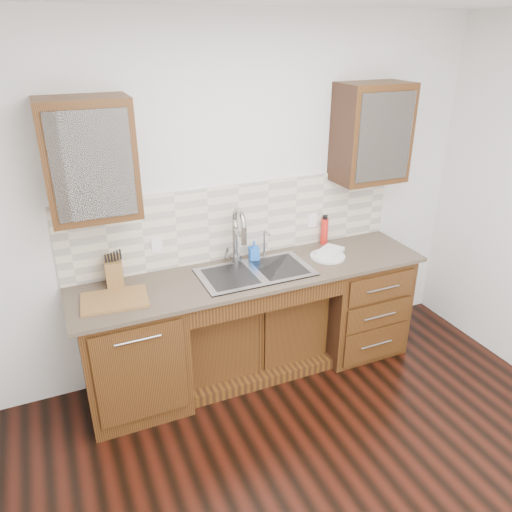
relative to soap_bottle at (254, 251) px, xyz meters
name	(u,v)px	position (x,y,z in m)	size (l,w,h in m)	color
wall_back	(235,201)	(-0.08, 0.19, 0.36)	(4.00, 0.10, 2.70)	white
base_cabinet_left	(133,353)	(-1.03, -0.17, -0.55)	(0.70, 0.62, 0.88)	#593014
base_cabinet_center	(250,328)	(-0.08, -0.08, -0.64)	(1.20, 0.44, 0.70)	#593014
base_cabinet_right	(356,300)	(0.87, -0.17, -0.55)	(0.70, 0.62, 0.88)	#593014
countertop	(255,274)	(-0.08, -0.19, -0.10)	(2.70, 0.65, 0.03)	#84705B
backsplash	(239,221)	(-0.08, 0.13, 0.21)	(2.70, 0.02, 0.59)	beige
sink	(255,283)	(-0.08, -0.20, -0.17)	(0.84, 0.46, 0.19)	#9E9EA5
faucet	(235,238)	(-0.15, 0.03, 0.12)	(0.04, 0.04, 0.40)	#999993
filter_tap	(264,242)	(0.10, 0.04, 0.04)	(0.02, 0.02, 0.24)	#999993
upper_cabinet_left	(89,160)	(-1.13, -0.03, 0.83)	(0.55, 0.34, 0.75)	#593014
upper_cabinet_right	(371,133)	(0.97, -0.03, 0.83)	(0.55, 0.34, 0.75)	#593014
outlet_left	(157,245)	(-0.73, 0.11, 0.13)	(0.08, 0.01, 0.12)	white
outlet_right	(312,220)	(0.57, 0.11, 0.13)	(0.08, 0.01, 0.12)	white
soap_bottle	(254,251)	(0.00, 0.00, 0.00)	(0.07, 0.07, 0.16)	blue
water_bottle	(324,231)	(0.67, 0.07, 0.03)	(0.06, 0.06, 0.22)	red
plate	(328,256)	(0.56, -0.18, -0.07)	(0.28, 0.28, 0.02)	silver
dish_towel	(330,251)	(0.60, -0.15, -0.05)	(0.21, 0.15, 0.03)	white
knife_block	(114,272)	(-1.06, 0.01, 0.02)	(0.11, 0.18, 0.20)	olive
cutting_board	(115,300)	(-1.11, -0.22, -0.07)	(0.43, 0.30, 0.02)	brown
cup_left_a	(81,168)	(-1.18, -0.03, 0.79)	(0.13, 0.13, 0.10)	silver
cup_left_b	(102,166)	(-1.05, -0.03, 0.78)	(0.11, 0.11, 0.10)	white
cup_right_a	(353,141)	(0.82, -0.03, 0.79)	(0.14, 0.14, 0.11)	white
cup_right_b	(381,139)	(1.07, -0.03, 0.79)	(0.11, 0.11, 0.10)	silver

